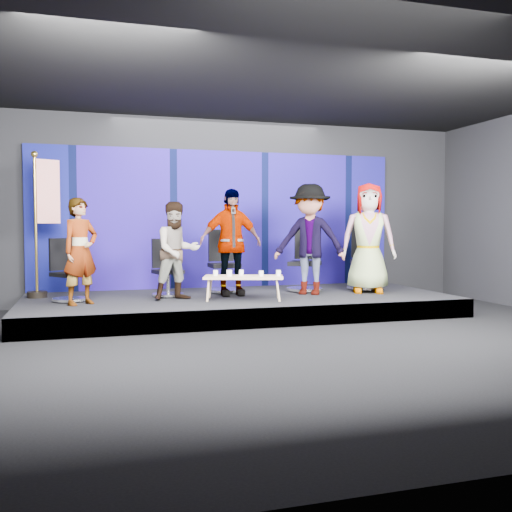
{
  "coord_description": "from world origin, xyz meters",
  "views": [
    {
      "loc": [
        -2.45,
        -6.73,
        1.47
      ],
      "look_at": [
        0.26,
        2.4,
        0.97
      ],
      "focal_mm": 40.0,
      "sensor_mm": 36.0,
      "label": 1
    }
  ],
  "objects_px": {
    "mug_c": "(241,272)",
    "chair_a": "(68,281)",
    "chair_c": "(224,272)",
    "panelist_b": "(177,251)",
    "chair_d": "(305,270)",
    "panelist_a": "(81,251)",
    "panelist_e": "(368,238)",
    "chair_e": "(365,268)",
    "flag_stand": "(43,220)",
    "mug_e": "(278,273)",
    "panelist_c": "(230,242)",
    "mug_a": "(216,273)",
    "mug_d": "(261,273)",
    "chair_b": "(167,277)",
    "mug_b": "(229,273)",
    "panelist_d": "(310,239)"
  },
  "relations": [
    {
      "from": "panelist_b",
      "to": "chair_c",
      "type": "distance_m",
      "value": 1.31
    },
    {
      "from": "panelist_e",
      "to": "mug_b",
      "type": "relative_size",
      "value": 19.14
    },
    {
      "from": "chair_a",
      "to": "chair_c",
      "type": "relative_size",
      "value": 0.89
    },
    {
      "from": "panelist_b",
      "to": "mug_a",
      "type": "bearing_deg",
      "value": -27.57
    },
    {
      "from": "mug_a",
      "to": "chair_a",
      "type": "bearing_deg",
      "value": 168.47
    },
    {
      "from": "chair_c",
      "to": "mug_c",
      "type": "distance_m",
      "value": 0.99
    },
    {
      "from": "chair_e",
      "to": "flag_stand",
      "type": "bearing_deg",
      "value": -162.7
    },
    {
      "from": "panelist_b",
      "to": "chair_c",
      "type": "bearing_deg",
      "value": 28.29
    },
    {
      "from": "mug_a",
      "to": "mug_c",
      "type": "distance_m",
      "value": 0.42
    },
    {
      "from": "chair_b",
      "to": "chair_e",
      "type": "height_order",
      "value": "chair_e"
    },
    {
      "from": "chair_e",
      "to": "panelist_c",
      "type": "bearing_deg",
      "value": -153.48
    },
    {
      "from": "chair_b",
      "to": "panelist_d",
      "type": "relative_size",
      "value": 0.51
    },
    {
      "from": "panelist_c",
      "to": "chair_e",
      "type": "bearing_deg",
      "value": 4.3
    },
    {
      "from": "mug_b",
      "to": "mug_e",
      "type": "xyz_separation_m",
      "value": [
        0.77,
        -0.12,
        -0.01
      ]
    },
    {
      "from": "panelist_e",
      "to": "mug_c",
      "type": "distance_m",
      "value": 2.44
    },
    {
      "from": "mug_a",
      "to": "mug_e",
      "type": "height_order",
      "value": "mug_e"
    },
    {
      "from": "panelist_d",
      "to": "mug_b",
      "type": "bearing_deg",
      "value": -132.27
    },
    {
      "from": "panelist_d",
      "to": "mug_b",
      "type": "relative_size",
      "value": 18.76
    },
    {
      "from": "chair_a",
      "to": "chair_e",
      "type": "distance_m",
      "value": 5.23
    },
    {
      "from": "chair_c",
      "to": "mug_c",
      "type": "height_order",
      "value": "chair_c"
    },
    {
      "from": "panelist_b",
      "to": "chair_d",
      "type": "distance_m",
      "value": 2.5
    },
    {
      "from": "mug_c",
      "to": "chair_a",
      "type": "bearing_deg",
      "value": 169.9
    },
    {
      "from": "panelist_c",
      "to": "mug_a",
      "type": "xyz_separation_m",
      "value": [
        -0.36,
        -0.46,
        -0.47
      ]
    },
    {
      "from": "panelist_a",
      "to": "panelist_e",
      "type": "height_order",
      "value": "panelist_e"
    },
    {
      "from": "chair_a",
      "to": "panelist_b",
      "type": "height_order",
      "value": "panelist_b"
    },
    {
      "from": "panelist_c",
      "to": "mug_c",
      "type": "bearing_deg",
      "value": -83.13
    },
    {
      "from": "chair_e",
      "to": "mug_b",
      "type": "relative_size",
      "value": 11.82
    },
    {
      "from": "panelist_a",
      "to": "mug_d",
      "type": "bearing_deg",
      "value": -41.97
    },
    {
      "from": "mug_e",
      "to": "panelist_c",
      "type": "bearing_deg",
      "value": 128.37
    },
    {
      "from": "chair_c",
      "to": "chair_a",
      "type": "bearing_deg",
      "value": -169.21
    },
    {
      "from": "panelist_d",
      "to": "flag_stand",
      "type": "height_order",
      "value": "flag_stand"
    },
    {
      "from": "mug_b",
      "to": "panelist_d",
      "type": "bearing_deg",
      "value": 15.14
    },
    {
      "from": "panelist_a",
      "to": "chair_b",
      "type": "xyz_separation_m",
      "value": [
        1.36,
        0.65,
        -0.48
      ]
    },
    {
      "from": "panelist_a",
      "to": "panelist_e",
      "type": "relative_size",
      "value": 0.83
    },
    {
      "from": "mug_b",
      "to": "mug_d",
      "type": "relative_size",
      "value": 1.16
    },
    {
      "from": "chair_b",
      "to": "panelist_b",
      "type": "distance_m",
      "value": 0.68
    },
    {
      "from": "chair_c",
      "to": "mug_d",
      "type": "bearing_deg",
      "value": -76.37
    },
    {
      "from": "chair_b",
      "to": "mug_e",
      "type": "xyz_separation_m",
      "value": [
        1.64,
        -0.95,
        0.11
      ]
    },
    {
      "from": "mug_d",
      "to": "flag_stand",
      "type": "distance_m",
      "value": 3.69
    },
    {
      "from": "panelist_b",
      "to": "panelist_d",
      "type": "distance_m",
      "value": 2.29
    },
    {
      "from": "chair_d",
      "to": "panelist_e",
      "type": "xyz_separation_m",
      "value": [
        0.97,
        -0.53,
        0.58
      ]
    },
    {
      "from": "chair_b",
      "to": "panelist_c",
      "type": "height_order",
      "value": "panelist_c"
    },
    {
      "from": "panelist_a",
      "to": "mug_e",
      "type": "distance_m",
      "value": 3.04
    },
    {
      "from": "chair_b",
      "to": "panelist_e",
      "type": "xyz_separation_m",
      "value": [
        3.47,
        -0.46,
        0.65
      ]
    },
    {
      "from": "mug_d",
      "to": "mug_c",
      "type": "bearing_deg",
      "value": 133.1
    },
    {
      "from": "chair_d",
      "to": "mug_d",
      "type": "xyz_separation_m",
      "value": [
        -1.15,
        -1.01,
        0.04
      ]
    },
    {
      "from": "chair_b",
      "to": "chair_a",
      "type": "bearing_deg",
      "value": 175.0
    },
    {
      "from": "chair_c",
      "to": "mug_b",
      "type": "height_order",
      "value": "chair_c"
    },
    {
      "from": "panelist_a",
      "to": "chair_c",
      "type": "relative_size",
      "value": 1.44
    },
    {
      "from": "chair_a",
      "to": "mug_d",
      "type": "distance_m",
      "value": 3.01
    }
  ]
}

